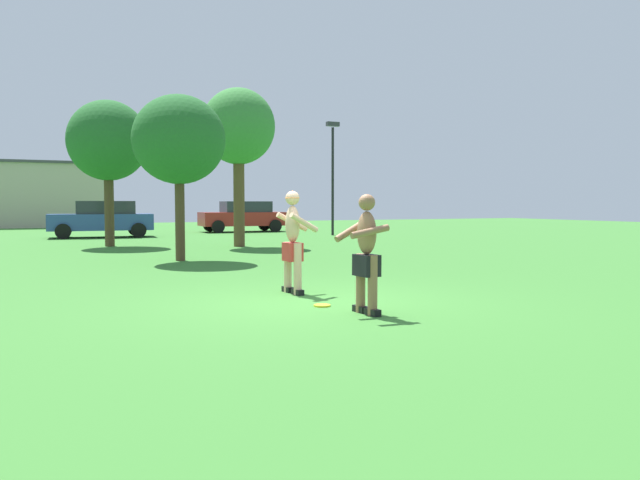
% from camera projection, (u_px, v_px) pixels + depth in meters
% --- Properties ---
extents(ground_plane, '(80.00, 80.00, 0.00)m').
position_uv_depth(ground_plane, '(312.00, 303.00, 9.34)').
color(ground_plane, '#38752D').
extents(player_with_cap, '(0.59, 0.63, 1.70)m').
position_uv_depth(player_with_cap, '(293.00, 237.00, 10.22)').
color(player_with_cap, black).
rests_on(player_with_cap, ground_plane).
extents(player_in_black, '(0.59, 0.59, 1.61)m').
position_uv_depth(player_in_black, '(366.00, 252.00, 8.33)').
color(player_in_black, black).
rests_on(player_in_black, ground_plane).
extents(frisbee, '(0.24, 0.24, 0.03)m').
position_uv_depth(frisbee, '(322.00, 305.00, 8.99)').
color(frisbee, yellow).
rests_on(frisbee, ground_plane).
extents(car_red_near_post, '(4.35, 2.13, 1.58)m').
position_uv_depth(car_red_near_post, '(243.00, 216.00, 32.41)').
color(car_red_near_post, maroon).
rests_on(car_red_near_post, ground_plane).
extents(car_blue_mid_lot, '(4.42, 2.28, 1.58)m').
position_uv_depth(car_blue_mid_lot, '(102.00, 218.00, 27.11)').
color(car_blue_mid_lot, '#2D478C').
rests_on(car_blue_mid_lot, ground_plane).
extents(lamp_post, '(0.60, 0.24, 5.21)m').
position_uv_depth(lamp_post, '(333.00, 165.00, 28.66)').
color(lamp_post, black).
rests_on(lamp_post, ground_plane).
extents(tree_left_field, '(2.37, 2.37, 4.26)m').
position_uv_depth(tree_left_field, '(179.00, 140.00, 15.95)').
color(tree_left_field, '#4C3823').
rests_on(tree_left_field, ground_plane).
extents(tree_right_field, '(2.72, 2.72, 5.00)m').
position_uv_depth(tree_right_field, '(108.00, 141.00, 21.30)').
color(tree_right_field, '#4C3823').
rests_on(tree_right_field, ground_plane).
extents(tree_behind_players, '(2.49, 2.49, 5.39)m').
position_uv_depth(tree_behind_players, '(238.00, 128.00, 21.18)').
color(tree_behind_players, brown).
rests_on(tree_behind_players, ground_plane).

